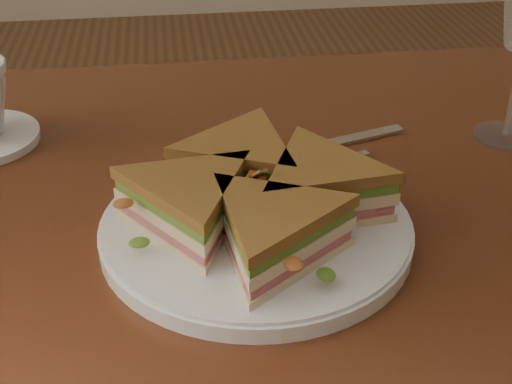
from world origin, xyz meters
TOP-DOWN VIEW (x-y plane):
  - table at (0.00, 0.00)m, footprint 1.20×0.80m
  - plate at (-0.06, -0.07)m, footprint 0.30×0.30m
  - sandwich_wedges at (-0.06, -0.07)m, footprint 0.29×0.29m
  - crisps_mound at (-0.06, -0.07)m, footprint 0.09×0.09m
  - spoon at (-0.03, 0.03)m, footprint 0.18×0.07m
  - knife at (0.04, 0.10)m, footprint 0.21×0.08m

SIDE VIEW (x-z plane):
  - table at x=0.00m, z-range 0.28..1.03m
  - knife at x=0.04m, z-range 0.75..0.75m
  - spoon at x=-0.03m, z-range 0.75..0.76m
  - plate at x=-0.06m, z-range 0.75..0.77m
  - crisps_mound at x=-0.06m, z-range 0.77..0.82m
  - sandwich_wedges at x=-0.06m, z-range 0.77..0.82m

